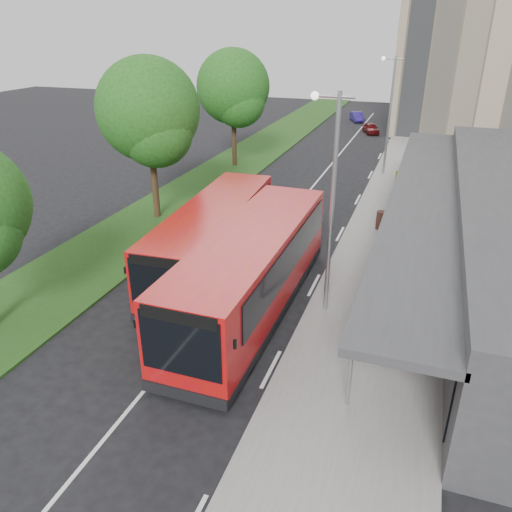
% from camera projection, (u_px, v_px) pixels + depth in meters
% --- Properties ---
extents(ground, '(120.00, 120.00, 0.00)m').
position_uv_depth(ground, '(203.00, 319.00, 18.69)').
color(ground, black).
rests_on(ground, ground).
extents(pavement, '(5.00, 80.00, 0.15)m').
position_uv_depth(pavement, '(407.00, 185.00, 33.97)').
color(pavement, gray).
rests_on(pavement, ground).
extents(grass_verge, '(5.00, 80.00, 0.10)m').
position_uv_depth(grass_verge, '(230.00, 169.00, 37.86)').
color(grass_verge, '#174014').
rests_on(grass_verge, ground).
extents(lane_centre_line, '(0.12, 70.00, 0.01)m').
position_uv_depth(lane_centre_line, '(303.00, 199.00, 31.52)').
color(lane_centre_line, silver).
rests_on(lane_centre_line, ground).
extents(kerb_dashes, '(0.12, 56.00, 0.01)m').
position_uv_depth(kerb_dashes, '(364.00, 186.00, 33.95)').
color(kerb_dashes, silver).
rests_on(kerb_dashes, ground).
extents(station_building, '(7.70, 26.00, 4.00)m').
position_uv_depth(station_building, '(509.00, 229.00, 21.43)').
color(station_building, '#333336').
rests_on(station_building, ground).
extents(tree_mid, '(5.41, 5.41, 8.70)m').
position_uv_depth(tree_mid, '(149.00, 117.00, 26.14)').
color(tree_mid, '#351F15').
rests_on(tree_mid, ground).
extents(tree_far, '(5.34, 5.34, 8.58)m').
position_uv_depth(tree_far, '(233.00, 92.00, 36.44)').
color(tree_far, '#351F15').
rests_on(tree_far, ground).
extents(lamp_post_near, '(1.44, 0.28, 8.00)m').
position_uv_depth(lamp_post_near, '(331.00, 194.00, 17.17)').
color(lamp_post_near, '#999DA2').
rests_on(lamp_post_near, pavement).
extents(lamp_post_far, '(1.44, 0.28, 8.00)m').
position_uv_depth(lamp_post_far, '(389.00, 109.00, 34.28)').
color(lamp_post_far, '#999DA2').
rests_on(lamp_post_far, pavement).
extents(bus_main, '(3.11, 11.49, 3.24)m').
position_uv_depth(bus_main, '(252.00, 272.00, 18.57)').
color(bus_main, '#B01409').
rests_on(bus_main, ground).
extents(bus_second, '(3.28, 10.71, 3.00)m').
position_uv_depth(bus_second, '(213.00, 238.00, 21.82)').
color(bus_second, '#B01409').
rests_on(bus_second, ground).
extents(litter_bin, '(0.61, 0.61, 0.97)m').
position_uv_depth(litter_bin, '(381.00, 220.00, 26.29)').
color(litter_bin, '#3A2018').
rests_on(litter_bin, pavement).
extents(bollard, '(0.22, 0.22, 1.09)m').
position_uv_depth(bollard, '(396.00, 179.00, 33.07)').
color(bollard, '#F3F20C').
rests_on(bollard, pavement).
extents(car_near, '(2.24, 3.26, 1.03)m').
position_uv_depth(car_near, '(371.00, 128.00, 50.05)').
color(car_near, '#520B0D').
rests_on(car_near, ground).
extents(car_far, '(2.13, 3.28, 1.02)m').
position_uv_depth(car_far, '(357.00, 117.00, 56.21)').
color(car_far, navy).
rests_on(car_far, ground).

